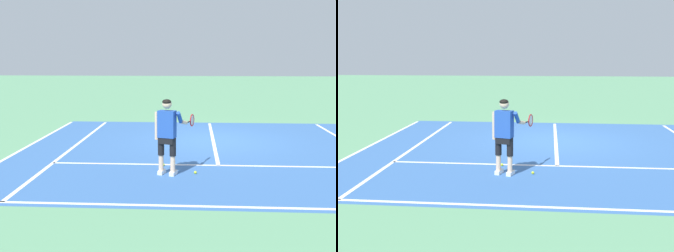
% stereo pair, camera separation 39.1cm
% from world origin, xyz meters
% --- Properties ---
extents(ground_plane, '(80.00, 80.00, 0.00)m').
position_xyz_m(ground_plane, '(0.00, 0.00, 0.00)').
color(ground_plane, '#609E70').
extents(court_inner_surface, '(10.98, 9.68, 0.00)m').
position_xyz_m(court_inner_surface, '(0.00, -1.30, 0.00)').
color(court_inner_surface, '#3866A8').
rests_on(court_inner_surface, ground).
extents(line_baseline, '(10.98, 0.10, 0.01)m').
position_xyz_m(line_baseline, '(0.00, -5.95, 0.00)').
color(line_baseline, white).
rests_on(line_baseline, ground).
extents(line_service, '(8.23, 0.10, 0.01)m').
position_xyz_m(line_service, '(0.00, -3.06, 0.00)').
color(line_service, white).
rests_on(line_service, ground).
extents(line_centre_service, '(0.10, 6.40, 0.01)m').
position_xyz_m(line_centre_service, '(0.00, 0.14, 0.00)').
color(line_centre_service, white).
rests_on(line_centre_service, ground).
extents(line_singles_left, '(0.10, 9.28, 0.01)m').
position_xyz_m(line_singles_left, '(-4.12, -1.30, 0.00)').
color(line_singles_left, white).
rests_on(line_singles_left, ground).
extents(line_doubles_left, '(0.10, 9.28, 0.01)m').
position_xyz_m(line_doubles_left, '(-5.49, -1.30, 0.00)').
color(line_doubles_left, white).
rests_on(line_doubles_left, ground).
extents(tennis_player, '(0.88, 1.03, 1.71)m').
position_xyz_m(tennis_player, '(-1.19, -3.94, 0.99)').
color(tennis_player, white).
rests_on(tennis_player, ground).
extents(tennis_ball_near_feet, '(0.07, 0.07, 0.07)m').
position_xyz_m(tennis_ball_near_feet, '(-0.56, -3.83, 0.03)').
color(tennis_ball_near_feet, '#CCE02D').
rests_on(tennis_ball_near_feet, ground).
extents(tennis_ball_by_baseline, '(0.07, 0.07, 0.07)m').
position_xyz_m(tennis_ball_by_baseline, '(-1.34, -3.20, 0.03)').
color(tennis_ball_by_baseline, '#CCE02D').
rests_on(tennis_ball_by_baseline, ground).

